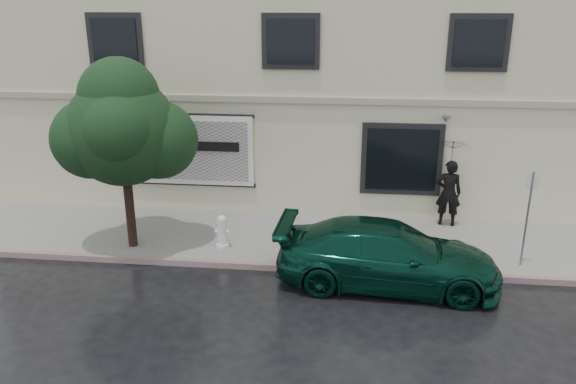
# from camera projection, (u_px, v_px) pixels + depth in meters

# --- Properties ---
(ground) EXTENTS (90.00, 90.00, 0.00)m
(ground) POSITION_uv_depth(u_px,v_px,m) (266.00, 300.00, 12.35)
(ground) COLOR black
(ground) RESTS_ON ground
(sidewalk) EXTENTS (20.00, 3.50, 0.15)m
(sidewalk) POSITION_uv_depth(u_px,v_px,m) (284.00, 238.00, 15.38)
(sidewalk) COLOR gray
(sidewalk) RESTS_ON ground
(curb) EXTENTS (20.00, 0.18, 0.16)m
(curb) POSITION_uv_depth(u_px,v_px,m) (275.00, 267.00, 13.74)
(curb) COLOR gray
(curb) RESTS_ON ground
(building) EXTENTS (20.00, 8.12, 7.00)m
(building) POSITION_uv_depth(u_px,v_px,m) (303.00, 83.00, 19.68)
(building) COLOR beige
(building) RESTS_ON ground
(billboard) EXTENTS (4.30, 0.16, 2.20)m
(billboard) POSITION_uv_depth(u_px,v_px,m) (183.00, 150.00, 16.65)
(billboard) COLOR white
(billboard) RESTS_ON ground
(car) EXTENTS (5.18, 2.51, 1.48)m
(car) POSITION_uv_depth(u_px,v_px,m) (387.00, 255.00, 12.85)
(car) COLOR #083225
(car) RESTS_ON ground
(pedestrian) EXTENTS (0.74, 0.52, 1.92)m
(pedestrian) POSITION_uv_depth(u_px,v_px,m) (449.00, 193.00, 15.84)
(pedestrian) COLOR black
(pedestrian) RESTS_ON sidewalk
(umbrella) EXTENTS (1.20, 1.20, 0.79)m
(umbrella) POSITION_uv_depth(u_px,v_px,m) (453.00, 146.00, 15.40)
(umbrella) COLOR black
(umbrella) RESTS_ON pedestrian
(street_tree) EXTENTS (2.73, 2.73, 4.44)m
(street_tree) POSITION_uv_depth(u_px,v_px,m) (122.00, 131.00, 13.79)
(street_tree) COLOR black
(street_tree) RESTS_ON sidewalk
(fire_hydrant) EXTENTS (0.36, 0.34, 0.88)m
(fire_hydrant) POSITION_uv_depth(u_px,v_px,m) (222.00, 232.00, 14.54)
(fire_hydrant) COLOR silver
(fire_hydrant) RESTS_ON sidewalk
(sign_pole) EXTENTS (0.27, 0.14, 2.38)m
(sign_pole) POSITION_uv_depth(u_px,v_px,m) (528.00, 210.00, 13.20)
(sign_pole) COLOR gray
(sign_pole) RESTS_ON sidewalk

